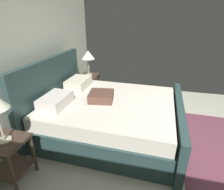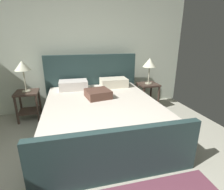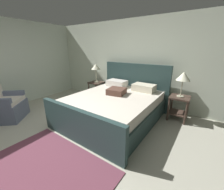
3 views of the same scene
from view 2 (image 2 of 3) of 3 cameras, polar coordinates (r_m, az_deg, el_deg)
The scene contains 6 objects.
wall_back at distance 4.09m, azimuth -13.30°, elevation 12.62°, with size 5.47×0.12×2.50m, color silver.
bed at distance 3.10m, azimuth -3.77°, elevation -6.09°, with size 2.07×2.39×1.28m.
nightstand_right at distance 4.22m, azimuth 11.64°, elevation 1.11°, with size 0.44×0.44×0.60m.
table_lamp_right at distance 4.07m, azimuth 12.26°, elevation 10.18°, with size 0.31×0.31×0.59m.
nightstand_left at distance 3.93m, azimuth -25.87°, elevation -1.72°, with size 0.44×0.44×0.60m.
table_lamp_left at distance 3.77m, azimuth -27.36°, elevation 8.31°, with size 0.30×0.30×0.61m.
Camera 2 is at (-0.17, -1.09, 1.63)m, focal length 27.84 mm.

